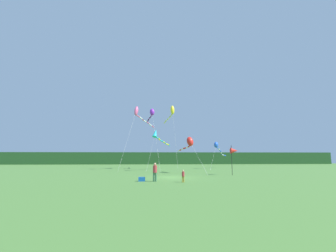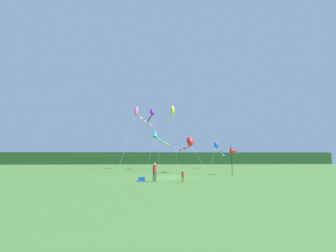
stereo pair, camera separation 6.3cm
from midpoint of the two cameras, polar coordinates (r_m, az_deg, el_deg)
ground_plane at (r=24.52m, az=0.97°, el=-13.05°), size 120.00×120.00×0.00m
distant_treeline at (r=69.38m, az=-1.99°, el=-8.25°), size 108.00×3.86×3.58m
person_adult at (r=20.49m, az=-3.34°, el=-11.45°), size 0.36×0.36×1.66m
person_child at (r=19.86m, az=3.93°, el=-12.52°), size 0.23×0.23×1.06m
cooler_box at (r=20.89m, az=-6.69°, el=-13.37°), size 0.60×0.41×0.38m
banner_flag_pole at (r=28.71m, az=16.63°, el=-6.15°), size 0.90×0.70×3.60m
kite_red at (r=30.94m, az=5.55°, el=-4.18°), size 3.11×5.84×5.10m
kite_purple at (r=40.99m, az=-4.09°, el=3.37°), size 2.54×7.61×11.10m
kite_rainbow at (r=40.18m, az=-7.42°, el=3.10°), size 5.36×10.89×11.16m
kite_yellow at (r=41.30m, az=0.99°, el=3.62°), size 2.07×7.15×11.63m
kite_cyan at (r=36.47m, az=-2.63°, el=-2.45°), size 4.11×8.34×6.76m
kite_blue at (r=43.26m, az=12.61°, el=-5.19°), size 5.62×8.74×5.15m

